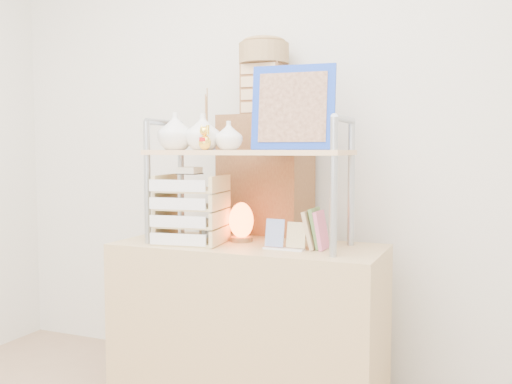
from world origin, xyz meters
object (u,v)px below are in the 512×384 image
letter_tray (190,213)px  cabinet (265,247)px  desk (248,326)px  salt_lamp (241,222)px

letter_tray → cabinet: bearing=67.0°
desk → cabinet: cabinet is taller
desk → salt_lamp: 0.47m
desk → letter_tray: letter_tray is taller
letter_tray → salt_lamp: letter_tray is taller
cabinet → desk: bearing=-72.2°
salt_lamp → cabinet: bearing=91.3°
cabinet → letter_tray: size_ratio=3.91×
desk → cabinet: 0.48m
desk → cabinet: bearing=100.1°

